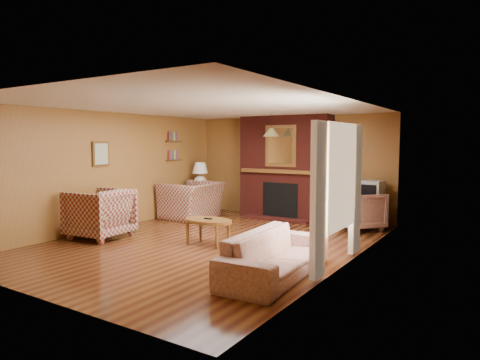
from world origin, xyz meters
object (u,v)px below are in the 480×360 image
Objects in this scene: floral_sofa at (276,254)px; crt_tv at (370,191)px; coffee_table at (208,222)px; table_lamp at (200,174)px; floral_armchair at (359,210)px; tv_stand at (370,215)px; plaid_armchair at (100,213)px; side_table at (200,200)px; plaid_loveseat at (192,200)px; fireplace at (285,168)px.

floral_sofa is 3.89m from crt_tv.
table_lamp is at bearing 130.18° from coffee_table.
floral_armchair is 1.59× the size of tv_stand.
plaid_armchair is 1.57× the size of side_table.
crt_tv reaches higher than side_table.
floral_sofa is at bearing -91.31° from tv_stand.
plaid_loveseat is 2.52× the size of crt_tv.
plaid_loveseat reaches higher than coffee_table.
plaid_loveseat reaches higher than side_table.
floral_armchair is 3.99m from side_table.
crt_tv is at bearing 4.74° from table_lamp.
table_lamp is (-2.10, -0.53, -0.18)m from fireplace.
tv_stand is at bearing 4.82° from table_lamp.
fireplace is 4.40× the size of tv_stand.
fireplace is 3.76× the size of table_lamp.
tv_stand is at bearing 4.82° from side_table.
floral_armchair is at bearing 1.99° from table_lamp.
crt_tv is (4.15, 0.34, -0.23)m from table_lamp.
side_table is at bearing -165.71° from fireplace.
coffee_table is 1.43× the size of table_lamp.
fireplace is 4.56m from floral_sofa.
plaid_loveseat is 2.37× the size of tv_stand.
plaid_armchair is 5.11m from floral_armchair.
floral_sofa is at bearing -64.86° from fireplace.
fireplace is 3.22m from coffee_table.
fireplace is at bearing 14.29° from table_lamp.
table_lamp is at bearing 177.66° from plaid_armchair.
fireplace is 2.62× the size of coffee_table.
plaid_loveseat is 1.49× the size of floral_armchair.
floral_sofa is 2.35× the size of floral_armchair.
coffee_table is 1.42× the size of side_table.
plaid_armchair reaches higher than coffee_table.
table_lamp is 4.17m from crt_tv.
side_table is at bearing 130.18° from coffee_table.
plaid_loveseat is at bearing -147.43° from fireplace.
crt_tv is (2.05, -0.19, -0.41)m from fireplace.
tv_stand is (0.17, 0.21, -0.12)m from floral_armchair.
plaid_armchair is 0.50× the size of floral_sofa.
floral_armchair is 0.95× the size of coffee_table.
tv_stand is 0.50m from crt_tv.
floral_armchair reaches higher than coffee_table.
fireplace is at bearing 91.49° from coffee_table.
plaid_armchair reaches higher than floral_sofa.
table_lamp is (-3.98, -0.14, 0.60)m from floral_armchair.
table_lamp reaches higher than crt_tv.
coffee_table is at bearing -122.96° from tv_stand.
crt_tv is (0.00, -0.01, 0.50)m from tv_stand.
plaid_loveseat is 4.04m from crt_tv.
floral_sofa is at bearing -41.30° from side_table.
side_table is (-2.10, -0.53, -0.86)m from fireplace.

